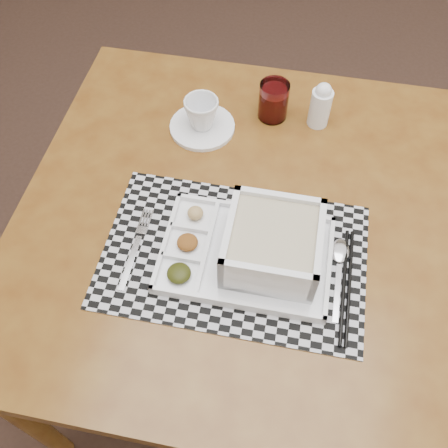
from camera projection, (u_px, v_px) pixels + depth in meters
The scene contains 10 objects.
dining_table at pixel (242, 231), 1.08m from camera, with size 0.95×0.95×0.69m.
placemat at pixel (234, 255), 0.96m from camera, with size 0.50×0.33×0.00m, color #B0AFB8.
serving_tray at pixel (264, 248), 0.92m from camera, with size 0.33×0.23×0.10m.
fork at pixel (136, 246), 0.97m from camera, with size 0.02×0.19×0.00m.
spoon at pixel (340, 257), 0.95m from camera, with size 0.04×0.18×0.01m.
chopsticks at pixel (347, 285), 0.92m from camera, with size 0.02×0.24×0.01m.
saucer at pixel (202, 127), 1.15m from camera, with size 0.15×0.15×0.01m, color white.
cup at pixel (202, 113), 1.11m from camera, with size 0.08×0.08×0.07m, color white.
juice_glass at pixel (273, 102), 1.14m from camera, with size 0.07×0.07×0.09m.
creamer_bottle at pixel (321, 105), 1.12m from camera, with size 0.05×0.05×0.11m.
Camera 1 is at (-0.58, -1.06, 1.52)m, focal length 40.00 mm.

